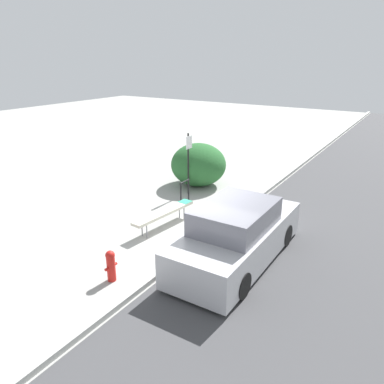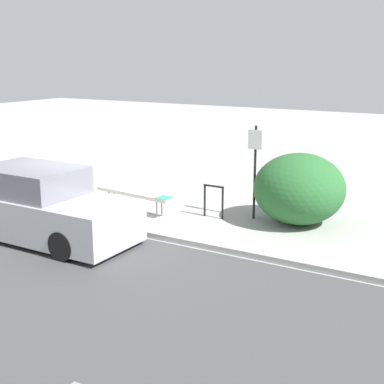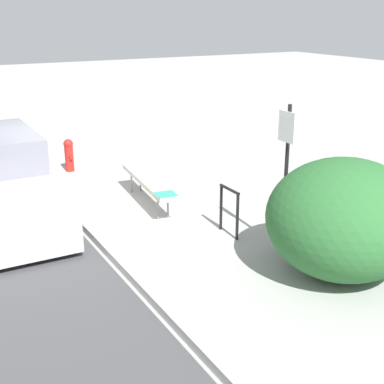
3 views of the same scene
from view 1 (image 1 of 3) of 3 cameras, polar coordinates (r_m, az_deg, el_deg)
ground_plane at (r=10.59m, az=1.50°, el=-7.58°), size 60.00×60.00×0.00m
curb at (r=10.56m, az=1.50°, el=-7.26°), size 60.00×0.20×0.13m
bench at (r=11.29m, az=-4.27°, el=-3.16°), size 2.40×0.61×0.53m
bike_rack at (r=13.10m, az=-1.11°, el=0.37°), size 0.55×0.05×0.83m
sign_post at (r=13.78m, az=-0.54°, el=5.20°), size 0.36×0.08×2.30m
fire_hydrant at (r=8.91m, az=-12.26°, el=-10.78°), size 0.36×0.22×0.77m
shrub_hedge at (r=14.90m, az=1.00°, el=4.20°), size 2.16×2.20×1.69m
parked_car_near at (r=9.44m, az=6.90°, el=-6.59°), size 4.53×1.76×1.57m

